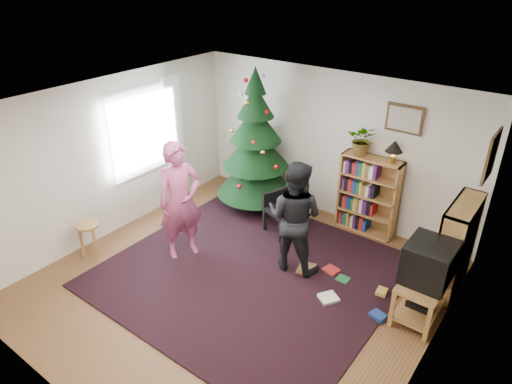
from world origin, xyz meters
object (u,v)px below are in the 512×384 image
Objects in this scene: picture_right at (492,156)px; person_standing at (180,201)px; table_lamp at (394,148)px; picture_back at (405,119)px; christmas_tree at (255,152)px; tv_stand at (422,294)px; bookshelf_back at (368,194)px; potted_plant at (363,140)px; bookshelf_right at (456,246)px; person_by_chair at (295,217)px; crt_tv at (429,262)px; stool at (88,231)px; armchair at (288,203)px.

person_standing is at bearing -155.05° from picture_right.
picture_right is at bearing -23.34° from table_lamp.
picture_back is 0.22× the size of christmas_tree.
person_standing is (-3.33, -0.82, 0.58)m from tv_stand.
potted_plant reaches higher than bookshelf_back.
bookshelf_right is (1.53, -0.66, 0.00)m from bookshelf_back.
potted_plant is at bearing -107.18° from person_by_chair.
bookshelf_back is at bearing 11.35° from christmas_tree.
picture_back is 2.53m from christmas_tree.
potted_plant is at bearing 138.18° from crt_tv.
picture_right is 5.51m from stool.
bookshelf_back is 0.92m from table_lamp.
person_by_chair is at bearing -104.98° from bookshelf_back.
armchair is at bearing 92.57° from bookshelf_right.
potted_plant is at bearing 180.00° from bookshelf_back.
person_by_chair is 3.38× the size of potted_plant.
stool is (-4.64, -2.56, -1.51)m from picture_right.
tv_stand is at bearing -45.56° from bookshelf_back.
potted_plant is (0.82, 0.77, 1.04)m from armchair.
potted_plant is (-0.54, -0.14, -0.40)m from picture_back.
picture_right is 0.64× the size of armchair.
person_by_chair is 1.85m from table_lamp.
picture_right reaches higher than picture_back.
picture_back reaches higher than person_standing.
picture_back is 1.11× the size of potted_plant.
bookshelf_right is 0.78× the size of person_by_chair.
person_by_chair is (0.60, -0.77, 0.33)m from armchair.
bookshelf_right is at bearing -23.31° from bookshelf_back.
bookshelf_back is 1.29m from armchair.
bookshelf_back and bookshelf_right have the same top height.
tv_stand is 1.90m from person_by_chair.
crt_tv is (-0.00, 0.00, 0.48)m from tv_stand.
christmas_tree is 3.60m from tv_stand.
stool is at bearing -158.67° from crt_tv.
armchair is 0.52× the size of person_standing.
picture_back is at bearing 151.31° from picture_right.
armchair is 1.78m from person_standing.
potted_plant is (2.77, 3.15, 1.11)m from stool.
christmas_tree reaches higher than bookshelf_back.
christmas_tree reaches higher than table_lamp.
person_by_chair is 4.77× the size of table_lamp.
picture_right is 0.46× the size of bookshelf_right.
person_standing is (1.05, 0.89, 0.46)m from stool.
table_lamp reaches higher than crt_tv.
bookshelf_right is at bearing -33.75° from picture_back.
stool is at bearing -151.09° from picture_right.
picture_back is 2.16m from person_by_chair.
bookshelf_back is 4.33m from stool.
table_lamp is at bearing 9.88° from christmas_tree.
potted_plant is 1.41× the size of table_lamp.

